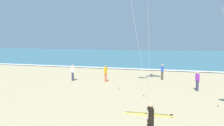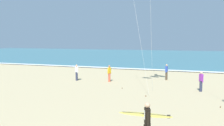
# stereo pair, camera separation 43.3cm
# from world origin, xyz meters

# --- Properties ---
(ocean_water) EXTENTS (160.00, 60.00, 0.08)m
(ocean_water) POSITION_xyz_m (0.00, 57.20, 0.04)
(ocean_water) COLOR teal
(ocean_water) RESTS_ON ground
(shoreline_foam) EXTENTS (160.00, 1.21, 0.01)m
(shoreline_foam) POSITION_xyz_m (0.00, 27.50, 0.09)
(shoreline_foam) COLOR white
(shoreline_foam) RESTS_ON ocean_water
(surfer_lead) EXTENTS (2.18, 1.22, 1.71)m
(surfer_lead) POSITION_xyz_m (2.18, 4.13, 1.04)
(surfer_lead) COLOR black
(surfer_lead) RESTS_ON ground
(bystander_white_top) EXTENTS (0.45, 0.31, 1.59)m
(bystander_white_top) POSITION_xyz_m (-7.57, 16.58, 0.81)
(bystander_white_top) COLOR #2D334C
(bystander_white_top) RESTS_ON ground
(bystander_purple_top) EXTENTS (0.34, 0.41, 1.59)m
(bystander_purple_top) POSITION_xyz_m (4.03, 15.28, 0.81)
(bystander_purple_top) COLOR #2D334C
(bystander_purple_top) RESTS_ON ground
(bystander_yellow_top) EXTENTS (0.27, 0.48, 1.59)m
(bystander_yellow_top) POSITION_xyz_m (-4.28, 17.04, 0.81)
(bystander_yellow_top) COLOR #D8593F
(bystander_yellow_top) RESTS_ON ground
(bystander_blue_top) EXTENTS (0.23, 0.50, 1.59)m
(bystander_blue_top) POSITION_xyz_m (0.73, 19.99, 0.81)
(bystander_blue_top) COLOR #4C3D2D
(bystander_blue_top) RESTS_ON ground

